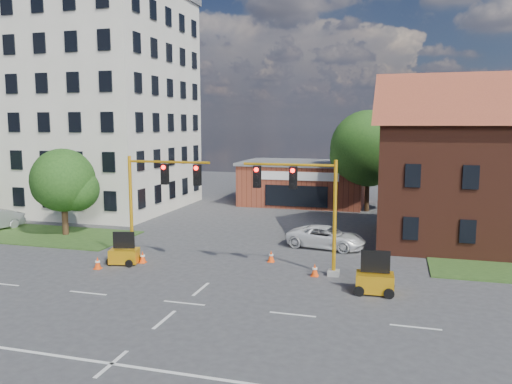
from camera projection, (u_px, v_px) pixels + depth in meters
ground at (184, 303)px, 22.56m from camera, size 120.00×120.00×0.00m
lane_markings at (153, 329)px, 19.70m from camera, size 60.00×36.00×0.01m
office_block at (82, 100)px, 47.44m from camera, size 18.40×15.40×20.60m
brick_shop at (304, 182)px, 50.86m from camera, size 12.40×8.40×4.30m
tree_large at (372, 151)px, 45.79m from camera, size 7.37×7.02×9.34m
tree_nw_front at (67, 183)px, 35.83m from camera, size 4.77×4.54×6.33m
signal_mast_west at (156, 196)px, 28.92m from camera, size 5.30×0.60×6.20m
signal_mast_east at (304, 202)px, 26.58m from camera, size 5.30×0.60×6.20m
trailer_west at (124, 254)px, 28.82m from camera, size 1.80×1.41×1.81m
trailer_east at (375, 281)px, 23.80m from camera, size 1.81×1.25×2.00m
cone_a at (98, 263)px, 27.86m from camera, size 0.40×0.40×0.70m
cone_b at (143, 257)px, 29.10m from camera, size 0.40×0.40×0.70m
cone_c at (315, 270)px, 26.52m from camera, size 0.40×0.40×0.70m
cone_d at (271, 256)px, 29.28m from camera, size 0.40×0.40×0.70m
pickup_white at (326, 237)px, 32.63m from camera, size 5.41×3.17×1.41m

